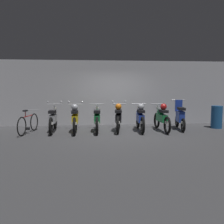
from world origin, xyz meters
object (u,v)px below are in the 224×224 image
object	(u,v)px
motorbike_slot_1	(75,118)
motorbike_slot_2	(97,119)
motorbike_slot_4	(140,118)
trash_bin	(217,117)
bicycle	(28,124)
motorbike_slot_5	(162,118)
motorbike_slot_0	(53,119)
motorbike_slot_3	(119,117)
motorbike_slot_6	(180,116)

from	to	relation	value
motorbike_slot_1	motorbike_slot_2	size ratio (longest dim) A/B	1.00
motorbike_slot_4	trash_bin	xyz separation A→B (m)	(3.30, 0.33, -0.06)
bicycle	trash_bin	size ratio (longest dim) A/B	1.84
motorbike_slot_2	motorbike_slot_5	size ratio (longest dim) A/B	1.00
motorbike_slot_5	trash_bin	xyz separation A→B (m)	(2.46, 0.40, -0.06)
motorbike_slot_0	motorbike_slot_5	size ratio (longest dim) A/B	1.00
motorbike_slot_3	motorbike_slot_6	distance (m)	2.51
bicycle	trash_bin	world-z (taller)	trash_bin
motorbike_slot_5	motorbike_slot_6	size ratio (longest dim) A/B	1.17
motorbike_slot_5	motorbike_slot_3	bearing A→B (deg)	173.82
motorbike_slot_2	bicycle	distance (m)	2.55
motorbike_slot_2	trash_bin	size ratio (longest dim) A/B	2.10
motorbike_slot_0	trash_bin	xyz separation A→B (m)	(6.64, 0.17, -0.03)
motorbike_slot_4	motorbike_slot_5	distance (m)	0.84
motorbike_slot_1	motorbike_slot_2	xyz separation A→B (m)	(0.84, 0.04, -0.04)
motorbike_slot_6	motorbike_slot_5	bearing A→B (deg)	-161.47
motorbike_slot_0	motorbike_slot_2	distance (m)	1.67
motorbike_slot_2	motorbike_slot_6	size ratio (longest dim) A/B	1.17
motorbike_slot_1	motorbike_slot_4	xyz separation A→B (m)	(2.50, -0.01, -0.00)
motorbike_slot_1	motorbike_slot_4	distance (m)	2.50
motorbike_slot_0	motorbike_slot_6	bearing A→B (deg)	0.59
motorbike_slot_0	motorbike_slot_1	world-z (taller)	same
trash_bin	motorbike_slot_0	bearing A→B (deg)	-178.50
bicycle	motorbike_slot_3	bearing A→B (deg)	2.98
motorbike_slot_5	trash_bin	distance (m)	2.50
motorbike_slot_4	bicycle	distance (m)	4.22
motorbike_slot_4	motorbike_slot_5	world-z (taller)	same
motorbike_slot_1	bicycle	xyz separation A→B (m)	(-1.71, -0.08, -0.17)
motorbike_slot_6	bicycle	bearing A→B (deg)	-177.30
trash_bin	motorbike_slot_4	bearing A→B (deg)	-174.27
motorbike_slot_3	motorbike_slot_5	world-z (taller)	motorbike_slot_3
motorbike_slot_6	trash_bin	size ratio (longest dim) A/B	1.80
motorbike_slot_3	bicycle	xyz separation A→B (m)	(-3.38, -0.18, -0.17)
motorbike_slot_1	motorbike_slot_5	world-z (taller)	motorbike_slot_1
motorbike_slot_4	motorbike_slot_6	bearing A→B (deg)	7.09
motorbike_slot_4	motorbike_slot_6	world-z (taller)	motorbike_slot_6
bicycle	motorbike_slot_4	bearing A→B (deg)	0.94
trash_bin	bicycle	bearing A→B (deg)	-176.95
motorbike_slot_5	motorbike_slot_1	bearing A→B (deg)	178.56
motorbike_slot_4	motorbike_slot_6	size ratio (longest dim) A/B	1.17
motorbike_slot_6	motorbike_slot_0	bearing A→B (deg)	-179.41
motorbike_slot_4	trash_bin	size ratio (longest dim) A/B	2.10
motorbike_slot_0	motorbike_slot_2	xyz separation A→B (m)	(1.67, -0.10, -0.00)
motorbike_slot_1	motorbike_slot_3	size ratio (longest dim) A/B	1.01
motorbike_slot_5	motorbike_slot_6	world-z (taller)	motorbike_slot_6
motorbike_slot_1	motorbike_slot_5	bearing A→B (deg)	-1.44
motorbike_slot_2	motorbike_slot_5	distance (m)	2.51
bicycle	motorbike_slot_6	bearing A→B (deg)	2.70
motorbike_slot_6	motorbike_slot_3	bearing A→B (deg)	-177.69
motorbike_slot_5	trash_bin	size ratio (longest dim) A/B	2.10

